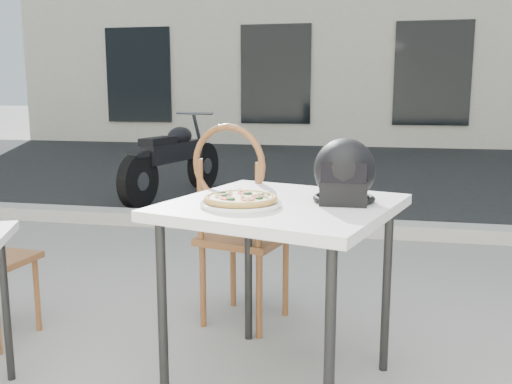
% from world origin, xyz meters
% --- Properties ---
extents(street_asphalt, '(30.00, 8.00, 0.00)m').
position_xyz_m(street_asphalt, '(0.00, 7.00, 0.00)').
color(street_asphalt, black).
rests_on(street_asphalt, ground).
extents(curb, '(30.00, 0.25, 0.12)m').
position_xyz_m(curb, '(0.00, 3.00, 0.06)').
color(curb, '#A6A29B').
rests_on(curb, ground).
extents(building_across, '(16.00, 6.06, 7.00)m').
position_xyz_m(building_across, '(-0.00, 13.99, 3.50)').
color(building_across, '#F0E4C9').
rests_on(building_across, ground).
extents(cafe_table_main, '(1.05, 1.05, 0.81)m').
position_xyz_m(cafe_table_main, '(0.20, 0.29, 0.73)').
color(cafe_table_main, white).
rests_on(cafe_table_main, ground).
extents(plate, '(0.34, 0.34, 0.02)m').
position_xyz_m(plate, '(0.05, 0.17, 0.82)').
color(plate, white).
rests_on(plate, cafe_table_main).
extents(pizza, '(0.32, 0.32, 0.04)m').
position_xyz_m(pizza, '(0.05, 0.17, 0.84)').
color(pizza, tan).
rests_on(pizza, plate).
extents(helmet, '(0.26, 0.27, 0.26)m').
position_xyz_m(helmet, '(0.44, 0.34, 0.92)').
color(helmet, black).
rests_on(helmet, cafe_table_main).
extents(cafe_chair_main, '(0.51, 0.51, 1.09)m').
position_xyz_m(cafe_chair_main, '(-0.13, 0.87, 0.61)').
color(cafe_chair_main, brown).
rests_on(cafe_chair_main, ground).
extents(motorcycle, '(0.64, 1.96, 0.99)m').
position_xyz_m(motorcycle, '(-1.74, 4.34, 0.43)').
color(motorcycle, black).
rests_on(motorcycle, street_asphalt).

